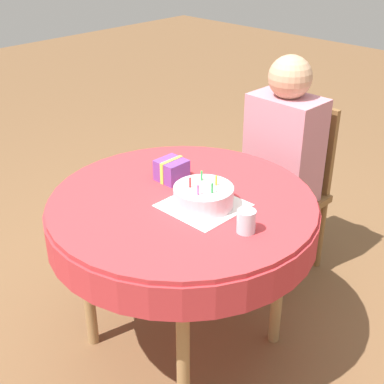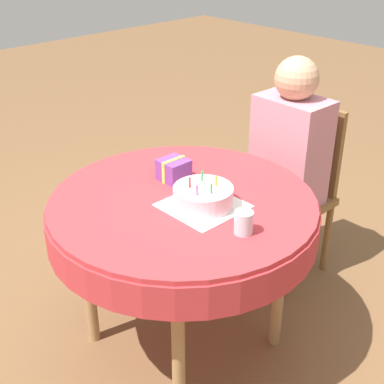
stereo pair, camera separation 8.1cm
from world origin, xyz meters
name	(u,v)px [view 1 (the left image)]	position (x,y,z in m)	size (l,w,h in m)	color
ground_plane	(184,340)	(0.00, 0.00, 0.00)	(12.00, 12.00, 0.00)	brown
dining_table	(182,218)	(0.00, 0.00, 0.66)	(1.09, 1.09, 0.75)	#BC3338
chair	(289,184)	(-0.05, 0.84, 0.48)	(0.40, 0.40, 0.91)	brown
person	(281,150)	(-0.06, 0.75, 0.71)	(0.35, 0.32, 1.18)	tan
napkin	(203,205)	(0.10, 0.02, 0.75)	(0.28, 0.28, 0.00)	white
birthday_cake	(203,196)	(0.10, 0.02, 0.79)	(0.23, 0.23, 0.12)	silver
drinking_glass	(246,221)	(0.33, -0.01, 0.79)	(0.07, 0.07, 0.09)	silver
gift_box	(172,170)	(-0.15, 0.09, 0.79)	(0.11, 0.12, 0.10)	#753D99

